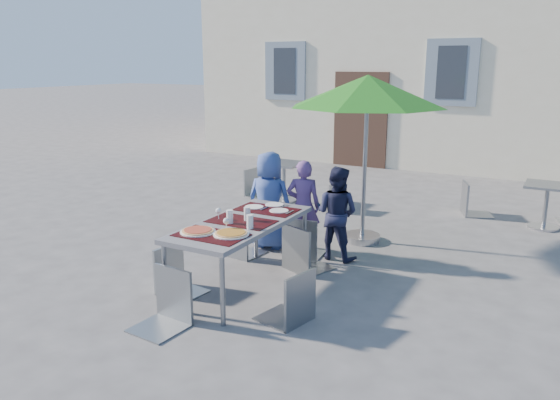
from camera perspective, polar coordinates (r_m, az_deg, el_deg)
The scene contains 21 objects.
ground at distance 5.83m, azimuth 0.62°, elevation -10.22°, with size 90.00×90.00×0.00m, color #4D4D50.
dining_table at distance 5.89m, azimuth -4.07°, elevation -2.76°, with size 0.80×1.85×0.76m.
pizza_near_left at distance 5.53m, azimuth -8.59°, elevation -3.21°, with size 0.36×0.36×0.03m.
pizza_near_right at distance 5.42m, azimuth -5.12°, elevation -3.49°, with size 0.36×0.36×0.03m.
glassware at distance 5.75m, azimuth -4.39°, elevation -1.81°, with size 0.55×0.47×0.15m.
place_settings at distance 6.39m, azimuth -1.12°, elevation -0.77°, with size 0.60×0.43×0.01m.
child_0 at distance 7.17m, azimuth -1.13°, elevation -0.03°, with size 0.63×0.41×1.29m, color #375099.
child_1 at distance 7.06m, azimuth 2.45°, elevation -0.63°, with size 0.44×0.29×1.21m, color #5F3E7E.
child_2 at distance 6.82m, azimuth 5.92°, elevation -1.36°, with size 0.57×0.33×1.18m, color #191C37.
chair_0 at distance 6.86m, azimuth -4.36°, elevation -1.21°, with size 0.49×0.50×1.01m.
chair_1 at distance 6.79m, azimuth 2.41°, elevation -1.34°, with size 0.50×0.50×1.00m.
chair_2 at distance 6.36m, azimuth 2.43°, elevation -2.14°, with size 0.60×0.60×1.05m.
chair_3 at distance 5.90m, azimuth -11.00°, elevation -4.36°, with size 0.47×0.47×0.95m.
chair_4 at distance 5.11m, azimuth 1.25°, elevation -6.82°, with size 0.52×0.52×0.98m.
chair_5 at distance 5.16m, azimuth -12.02°, elevation -6.64°, with size 0.49×0.49×1.02m.
patio_umbrella at distance 7.31m, azimuth 9.14°, elevation 10.98°, with size 2.09×2.09×2.26m.
cafe_table_0 at distance 9.66m, azimuth 0.43°, elevation 2.55°, with size 0.65×0.65×0.70m.
bg_chair_l_0 at distance 10.07m, azimuth -2.56°, elevation 3.55°, with size 0.49×0.49×0.94m.
bg_chair_r_0 at distance 9.11m, azimuth 5.40°, elevation 2.13°, with size 0.46×0.45×0.89m.
cafe_table_1 at distance 8.96m, azimuth 26.09°, elevation -0.01°, with size 0.63×0.63×0.67m.
bg_chair_l_1 at distance 9.29m, azimuth 19.55°, elevation 2.09°, with size 0.58×0.58×1.01m.
Camera 1 is at (2.49, -4.69, 2.41)m, focal length 35.00 mm.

